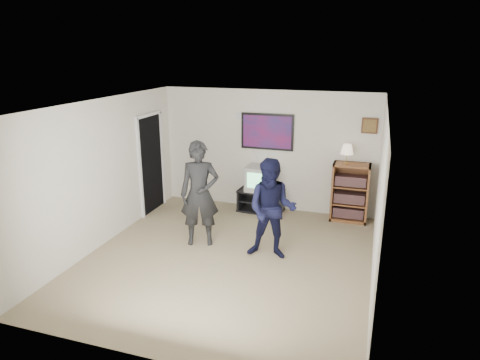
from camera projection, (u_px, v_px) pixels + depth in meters
The scene contains 13 objects.
room_shell at pixel (234, 179), 6.93m from camera, with size 4.51×5.00×2.51m.
media_stand at pixel (261, 201), 8.96m from camera, with size 0.96×0.58×0.46m.
crt_television at pixel (262, 178), 8.82m from camera, with size 0.60×0.51×0.51m, color #A4A29E, non-canonical shape.
bookshelf at pixel (350, 192), 8.38m from camera, with size 0.71×0.40×1.16m, color brown, non-canonical shape.
table_lamp at pixel (347, 154), 8.15m from camera, with size 0.24×0.24×0.39m, color beige, non-canonical shape.
person_tall at pixel (200, 194), 7.28m from camera, with size 0.67×0.44×1.82m, color black.
person_short at pixel (272, 209), 6.81m from camera, with size 0.81×0.63×1.66m, color black.
controller_left at pixel (205, 170), 7.41m from camera, with size 0.04×0.13×0.04m, color white.
controller_right at pixel (272, 193), 7.00m from camera, with size 0.04×0.13×0.04m, color white.
poster at pixel (267, 132), 8.75m from camera, with size 1.10×0.03×0.75m, color black.
air_vent at pixel (242, 116), 8.83m from camera, with size 0.28×0.02×0.14m, color white.
small_picture at pixel (370, 126), 8.10m from camera, with size 0.30×0.03×0.30m, color #482717.
doorway at pixel (151, 164), 8.80m from camera, with size 0.03×0.85×2.00m, color black.
Camera 1 is at (2.12, -5.94, 3.28)m, focal length 32.00 mm.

